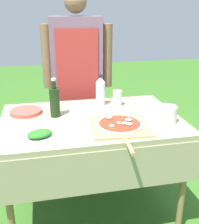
# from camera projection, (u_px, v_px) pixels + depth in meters

# --- Properties ---
(ground_plane) EXTENTS (12.00, 12.00, 0.00)m
(ground_plane) POSITION_uv_depth(u_px,v_px,m) (92.00, 209.00, 2.24)
(ground_plane) COLOR #386B23
(prep_table) EXTENTS (1.25, 0.85, 0.78)m
(prep_table) POSITION_uv_depth(u_px,v_px,m) (91.00, 129.00, 1.99)
(prep_table) COLOR gray
(prep_table) RESTS_ON ground
(person_cook) EXTENTS (0.61, 0.25, 1.64)m
(person_cook) POSITION_uv_depth(u_px,v_px,m) (78.00, 71.00, 2.50)
(person_cook) COLOR #4C4C51
(person_cook) RESTS_ON ground
(pizza_on_peel) EXTENTS (0.39, 0.57, 0.05)m
(pizza_on_peel) POSITION_uv_depth(u_px,v_px,m) (120.00, 126.00, 1.80)
(pizza_on_peel) COLOR tan
(pizza_on_peel) RESTS_ON prep_table
(oil_bottle) EXTENTS (0.07, 0.07, 0.27)m
(oil_bottle) POSITION_uv_depth(u_px,v_px,m) (55.00, 102.00, 1.95)
(oil_bottle) COLOR black
(oil_bottle) RESTS_ON prep_table
(water_bottle) EXTENTS (0.07, 0.07, 0.24)m
(water_bottle) POSITION_uv_depth(u_px,v_px,m) (101.00, 91.00, 2.18)
(water_bottle) COLOR silver
(water_bottle) RESTS_ON prep_table
(herb_container) EXTENTS (0.21, 0.18, 0.05)m
(herb_container) POSITION_uv_depth(u_px,v_px,m) (40.00, 134.00, 1.66)
(herb_container) COLOR silver
(herb_container) RESTS_ON prep_table
(mixing_tub) EXTENTS (0.13, 0.13, 0.11)m
(mixing_tub) POSITION_uv_depth(u_px,v_px,m) (167.00, 114.00, 1.87)
(mixing_tub) COLOR silver
(mixing_tub) RESTS_ON prep_table
(plate_stack) EXTENTS (0.23, 0.23, 0.02)m
(plate_stack) POSITION_uv_depth(u_px,v_px,m) (26.00, 112.00, 2.04)
(plate_stack) COLOR #DB4C42
(plate_stack) RESTS_ON prep_table
(sauce_jar) EXTENTS (0.07, 0.07, 0.12)m
(sauce_jar) POSITION_uv_depth(u_px,v_px,m) (117.00, 99.00, 2.19)
(sauce_jar) COLOR silver
(sauce_jar) RESTS_ON prep_table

